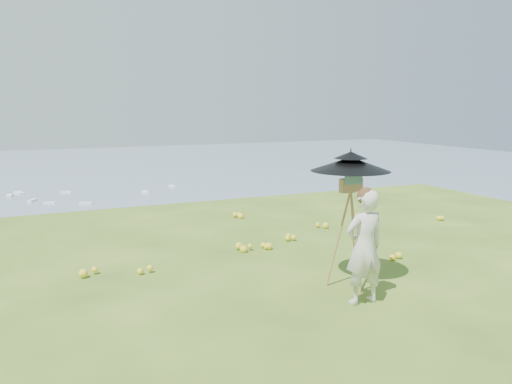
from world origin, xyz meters
name	(u,v)px	position (x,y,z in m)	size (l,w,h in m)	color
ground	(388,277)	(0.00, 0.00, 0.00)	(14.00, 14.00, 0.00)	#3D621C
shoreline_tier	(81,347)	(0.00, 75.00, -36.00)	(170.00, 28.00, 8.00)	gray
bay_water	(48,187)	(0.00, 240.00, -34.00)	(700.00, 700.00, 0.00)	slate
slope_trees	(109,320)	(0.00, 35.00, -15.00)	(110.00, 50.00, 6.00)	#214F17
harbor_town	(78,309)	(0.00, 75.00, -29.50)	(110.00, 22.00, 5.00)	silver
moored_boats	(12,226)	(-12.50, 161.00, -33.65)	(140.00, 140.00, 0.70)	white
wildflowers	(378,269)	(0.00, 0.25, 0.06)	(10.00, 10.50, 0.12)	yellow
painter	(364,247)	(-0.94, -0.66, 0.76)	(0.55, 0.36, 1.51)	beige
field_easel	(349,228)	(-0.77, -0.07, 0.85)	(0.65, 0.65, 1.70)	#A57645
sun_umbrella	(350,169)	(-0.77, -0.04, 1.69)	(1.10, 1.10, 0.57)	black
painter_cap	(366,192)	(-0.94, -0.66, 1.47)	(0.22, 0.26, 0.10)	#DB7878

